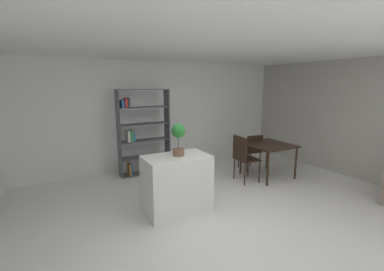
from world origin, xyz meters
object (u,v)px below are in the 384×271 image
at_px(potted_plant_on_island, 178,136).
at_px(dining_table, 268,148).
at_px(dining_chair_island_side, 243,155).
at_px(dining_chair_far, 252,149).
at_px(kitchen_island, 177,184).
at_px(open_bookshelf, 141,132).

distance_m(potted_plant_on_island, dining_table, 2.53).
relative_size(dining_chair_island_side, dining_chair_far, 1.13).
xyz_separation_m(kitchen_island, open_bookshelf, (0.08, 2.03, 0.50)).
bearing_deg(open_bookshelf, potted_plant_on_island, -91.25).
bearing_deg(dining_chair_far, dining_table, 100.04).
bearing_deg(open_bookshelf, dining_chair_island_side, -42.03).
distance_m(dining_chair_island_side, dining_chair_far, 0.84).
distance_m(potted_plant_on_island, dining_chair_island_side, 1.91).
height_order(open_bookshelf, dining_chair_far, open_bookshelf).
relative_size(open_bookshelf, dining_chair_far, 2.22).
height_order(kitchen_island, open_bookshelf, open_bookshelf).
relative_size(kitchen_island, open_bookshelf, 0.53).
relative_size(open_bookshelf, dining_chair_island_side, 1.96).
xyz_separation_m(kitchen_island, dining_chair_island_side, (1.77, 0.51, 0.12)).
bearing_deg(dining_chair_far, kitchen_island, 31.01).
xyz_separation_m(kitchen_island, dining_chair_far, (2.44, 1.01, 0.06)).
xyz_separation_m(potted_plant_on_island, dining_chair_island_side, (1.73, 0.51, -0.64)).
distance_m(kitchen_island, potted_plant_on_island, 0.77).
distance_m(dining_table, dining_chair_island_side, 0.69).
bearing_deg(open_bookshelf, dining_chair_far, -23.41).
height_order(potted_plant_on_island, open_bookshelf, open_bookshelf).
height_order(potted_plant_on_island, dining_chair_island_side, potted_plant_on_island).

